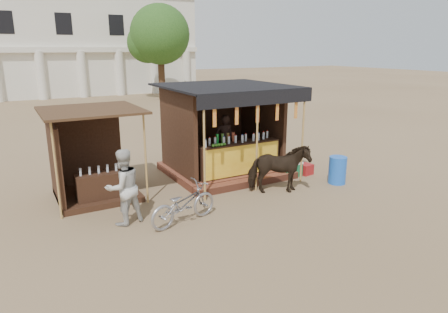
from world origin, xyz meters
name	(u,v)px	position (x,y,z in m)	size (l,w,h in m)	color
ground	(257,217)	(0.00, 0.00, 0.00)	(120.00, 120.00, 0.00)	#846B4C
main_stall	(225,142)	(1.01, 3.36, 1.02)	(3.60, 3.61, 2.78)	brown
secondary_stall	(88,167)	(-3.17, 3.24, 0.85)	(2.40, 2.40, 2.38)	#392114
cow	(279,169)	(1.40, 1.07, 0.69)	(0.74, 1.62, 1.37)	black
motorbike	(184,204)	(-1.64, 0.55, 0.46)	(0.61, 1.75, 0.92)	#9899A1
bystander	(123,187)	(-2.81, 1.18, 0.87)	(0.84, 0.66, 1.74)	#B9B8B2
blue_barrel	(337,170)	(3.41, 0.88, 0.40)	(0.51, 0.51, 0.80)	blue
red_crate	(305,169)	(3.17, 2.00, 0.16)	(0.39, 0.37, 0.33)	maroon
cooler	(290,169)	(2.64, 2.08, 0.23)	(0.65, 0.45, 0.46)	#176939
background_building	(34,46)	(-2.00, 29.94, 3.98)	(26.00, 7.45, 8.18)	silver
tree	(157,37)	(5.81, 22.14, 4.63)	(4.50, 4.40, 7.00)	#382314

